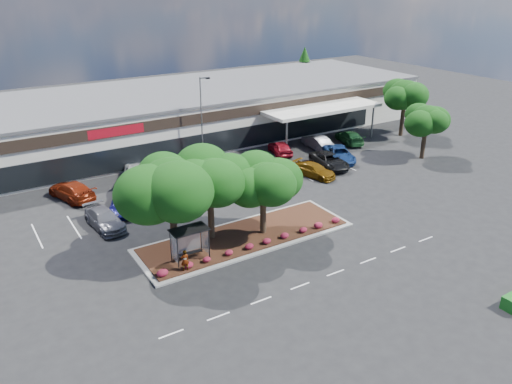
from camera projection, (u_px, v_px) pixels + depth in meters
ground at (294, 252)px, 38.84m from camera, size 160.00×160.00×0.00m
retail_store at (140, 118)px, 64.08m from camera, size 80.40×25.20×6.25m
landscape_island at (246, 237)px, 40.93m from camera, size 18.00×6.00×0.26m
lane_markings at (228, 205)px, 46.89m from camera, size 33.12×20.06×0.01m
shrub_row at (259, 243)px, 39.14m from camera, size 17.00×0.80×0.50m
bus_shelter at (189, 235)px, 36.57m from camera, size 2.75×1.55×2.59m
island_tree_west at (172, 205)px, 36.80m from camera, size 7.20×7.20×7.89m
island_tree_mid at (210, 196)px, 39.16m from camera, size 6.60×6.60×7.32m
island_tree_east at (263, 196)px, 40.10m from camera, size 5.80×5.80×6.50m
tree_east_near at (425, 132)px, 58.03m from camera, size 5.60×5.60×6.51m
tree_east_far at (404, 108)px, 66.49m from camera, size 6.40×6.40×7.62m
conifer_north_east at (304, 72)px, 87.97m from camera, size 3.96×3.96×9.00m
person_waiting at (185, 260)px, 35.62m from camera, size 0.63×0.45×1.64m
light_pole at (203, 126)px, 56.37m from camera, size 1.43×0.65×9.82m
car_0 at (104, 219)px, 42.46m from camera, size 2.66×5.47×1.53m
car_1 at (138, 197)px, 46.63m from camera, size 3.13×5.22×1.62m
car_2 at (123, 204)px, 45.44m from camera, size 4.20×5.56×1.40m
car_3 at (171, 201)px, 45.86m from camera, size 2.69×5.58×1.57m
car_4 at (256, 187)px, 48.86m from camera, size 3.86×5.89×1.59m
car_5 at (256, 170)px, 53.31m from camera, size 4.39×6.40×1.63m
car_6 at (314, 170)px, 53.48m from camera, size 3.41×5.37×1.45m
car_7 at (329, 161)px, 56.09m from camera, size 3.52×6.06×1.59m
car_8 at (339, 154)px, 58.11m from camera, size 4.81×6.48×1.64m
car_9 at (72, 190)px, 48.00m from camera, size 4.00×6.32×1.71m
car_10 at (136, 171)px, 53.15m from camera, size 4.62×6.08×1.54m
car_11 at (128, 185)px, 49.56m from camera, size 3.28×4.83×1.51m
car_12 at (217, 167)px, 54.18m from camera, size 3.53×5.08×1.59m
car_13 at (202, 166)px, 54.28m from camera, size 4.39×6.09×1.64m
car_14 at (256, 156)px, 57.95m from camera, size 2.21×4.39×1.43m
car_15 at (280, 148)px, 60.34m from camera, size 3.01×5.06×1.62m
car_16 at (317, 142)px, 62.36m from camera, size 2.42×5.28×1.68m
car_17 at (349, 137)px, 64.52m from camera, size 3.79×5.90×1.59m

